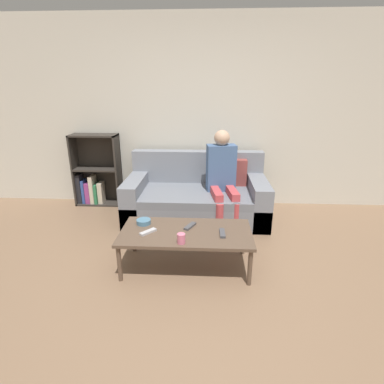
% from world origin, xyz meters
% --- Properties ---
extents(ground_plane, '(22.00, 22.00, 0.00)m').
position_xyz_m(ground_plane, '(0.00, 0.00, 0.00)').
color(ground_plane, '#84664C').
extents(wall_back, '(12.00, 0.06, 2.60)m').
position_xyz_m(wall_back, '(0.00, 2.35, 1.30)').
color(wall_back, beige).
rests_on(wall_back, ground_plane).
extents(couch, '(1.83, 0.97, 0.83)m').
position_xyz_m(couch, '(-0.10, 1.79, 0.27)').
color(couch, gray).
rests_on(couch, ground_plane).
extents(bookshelf, '(0.66, 0.28, 1.04)m').
position_xyz_m(bookshelf, '(-1.63, 2.19, 0.42)').
color(bookshelf, '#332D28').
rests_on(bookshelf, ground_plane).
extents(coffee_table, '(1.24, 0.61, 0.38)m').
position_xyz_m(coffee_table, '(-0.16, 0.56, 0.35)').
color(coffee_table, brown).
rests_on(coffee_table, ground_plane).
extents(person_adult, '(0.42, 0.69, 1.17)m').
position_xyz_m(person_adult, '(0.22, 1.70, 0.65)').
color(person_adult, '#C6474C').
rests_on(person_adult, ground_plane).
extents(cup_near, '(0.07, 0.07, 0.09)m').
position_xyz_m(cup_near, '(-0.19, 0.33, 0.42)').
color(cup_near, pink).
rests_on(cup_near, coffee_table).
extents(tv_remote_0, '(0.15, 0.16, 0.02)m').
position_xyz_m(tv_remote_0, '(-0.51, 0.50, 0.39)').
color(tv_remote_0, '#B7B7BC').
rests_on(tv_remote_0, coffee_table).
extents(tv_remote_1, '(0.12, 0.17, 0.02)m').
position_xyz_m(tv_remote_1, '(-0.13, 0.65, 0.39)').
color(tv_remote_1, '#47474C').
rests_on(tv_remote_1, coffee_table).
extents(tv_remote_2, '(0.05, 0.17, 0.02)m').
position_xyz_m(tv_remote_2, '(0.18, 0.51, 0.39)').
color(tv_remote_2, '#47474C').
rests_on(tv_remote_2, coffee_table).
extents(snack_bowl, '(0.14, 0.14, 0.05)m').
position_xyz_m(snack_bowl, '(-0.60, 0.70, 0.40)').
color(snack_bowl, teal).
rests_on(snack_bowl, coffee_table).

